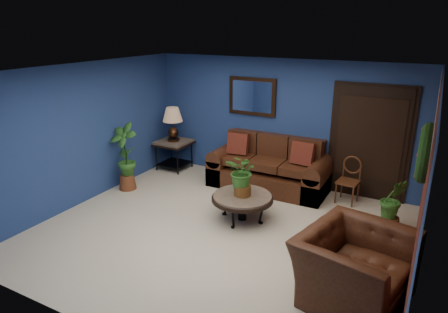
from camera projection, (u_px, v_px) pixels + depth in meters
The scene contains 18 objects.
floor at pixel (220, 231), 6.32m from camera, with size 5.50×5.50×0.00m, color beige.
wall_back at pixel (280, 122), 8.01m from camera, with size 5.50×0.04×2.50m, color navy.
wall_left at pixel (86, 134), 7.15m from camera, with size 0.04×5.00×2.50m, color navy.
wall_right_brick at pixel (425, 191), 4.69m from camera, with size 0.04×5.00×2.50m, color maroon.
ceiling at pixel (220, 71), 5.52m from camera, with size 5.50×5.00×0.02m, color silver.
crown_molding at pixel (439, 91), 4.33m from camera, with size 0.03×5.00×0.14m, color white.
wall_mirror at pixel (252, 96), 8.10m from camera, with size 1.02×0.06×0.77m, color #412514.
closet_door at pixel (369, 143), 7.27m from camera, with size 1.44×0.06×2.18m, color black.
wreath at pixel (426, 153), 4.62m from camera, with size 0.72×0.72×0.16m, color black.
sofa at pixel (270, 170), 7.96m from camera, with size 2.31×1.00×1.04m.
coffee_table at pixel (242, 198), 6.59m from camera, with size 1.02×1.02×0.44m.
end_table at pixel (174, 147), 8.90m from camera, with size 0.72×0.72×0.65m.
table_lamp at pixel (173, 120), 8.70m from camera, with size 0.43×0.43×0.72m.
side_chair at pixel (350, 177), 7.25m from camera, with size 0.40×0.40×0.85m.
armchair at pixel (354, 267), 4.66m from camera, with size 1.29×1.13×0.84m, color #442413.
coffee_plant at pixel (243, 173), 6.45m from camera, with size 0.57×0.51×0.71m.
floor_plant at pixel (393, 202), 6.26m from camera, with size 0.48×0.43×0.87m.
tall_plant at pixel (125, 155), 7.72m from camera, with size 0.60×0.43×1.34m.
Camera 1 is at (2.70, -4.92, 3.13)m, focal length 32.00 mm.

